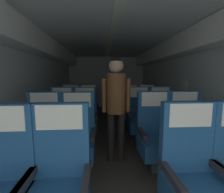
# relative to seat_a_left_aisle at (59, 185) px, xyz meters

# --- Properties ---
(ground) EXTENTS (3.37, 7.25, 0.02)m
(ground) POSITION_rel_seat_a_left_aisle_xyz_m (0.54, 2.09, -0.47)
(ground) COLOR #3D3833
(fuselage_shell) EXTENTS (3.25, 6.90, 2.16)m
(fuselage_shell) POSITION_rel_seat_a_left_aisle_xyz_m (0.55, 2.34, 1.09)
(fuselage_shell) COLOR silver
(fuselage_shell) RESTS_ON ground
(seat_a_left_aisle) EXTENTS (0.49, 0.49, 1.09)m
(seat_a_left_aisle) POSITION_rel_seat_a_left_aisle_xyz_m (0.00, 0.00, 0.00)
(seat_a_left_aisle) COLOR #38383D
(seat_a_left_aisle) RESTS_ON ground
(seat_a_right_window) EXTENTS (0.49, 0.49, 1.09)m
(seat_a_right_window) POSITION_rel_seat_a_left_aisle_xyz_m (1.08, -0.00, 0.00)
(seat_a_right_window) COLOR #38383D
(seat_a_right_window) RESTS_ON ground
(seat_b_left_window) EXTENTS (0.49, 0.49, 1.09)m
(seat_b_left_window) POSITION_rel_seat_a_left_aisle_xyz_m (-0.45, 0.95, 0.00)
(seat_b_left_window) COLOR #38383D
(seat_b_left_window) RESTS_ON ground
(seat_b_left_aisle) EXTENTS (0.49, 0.49, 1.09)m
(seat_b_left_aisle) POSITION_rel_seat_a_left_aisle_xyz_m (0.00, 0.93, 0.00)
(seat_b_left_aisle) COLOR #38383D
(seat_b_left_aisle) RESTS_ON ground
(seat_b_right_aisle) EXTENTS (0.49, 0.49, 1.09)m
(seat_b_right_aisle) POSITION_rel_seat_a_left_aisle_xyz_m (1.54, 0.94, 0.00)
(seat_b_right_aisle) COLOR #38383D
(seat_b_right_aisle) RESTS_ON ground
(seat_b_right_window) EXTENTS (0.49, 0.49, 1.09)m
(seat_b_right_window) POSITION_rel_seat_a_left_aisle_xyz_m (1.09, 0.93, 0.00)
(seat_b_right_window) COLOR #38383D
(seat_b_right_window) RESTS_ON ground
(seat_c_left_window) EXTENTS (0.49, 0.49, 1.09)m
(seat_c_left_window) POSITION_rel_seat_a_left_aisle_xyz_m (-0.44, 1.90, 0.00)
(seat_c_left_window) COLOR #38383D
(seat_c_left_window) RESTS_ON ground
(seat_c_left_aisle) EXTENTS (0.49, 0.49, 1.09)m
(seat_c_left_aisle) POSITION_rel_seat_a_left_aisle_xyz_m (0.01, 1.90, 0.00)
(seat_c_left_aisle) COLOR #38383D
(seat_c_left_aisle) RESTS_ON ground
(seat_c_right_aisle) EXTENTS (0.49, 0.49, 1.09)m
(seat_c_right_aisle) POSITION_rel_seat_a_left_aisle_xyz_m (1.54, 1.91, 0.00)
(seat_c_right_aisle) COLOR #38383D
(seat_c_right_aisle) RESTS_ON ground
(seat_c_right_window) EXTENTS (0.49, 0.49, 1.09)m
(seat_c_right_window) POSITION_rel_seat_a_left_aisle_xyz_m (1.09, 1.90, 0.00)
(seat_c_right_window) COLOR #38383D
(seat_c_right_window) RESTS_ON ground
(seat_d_left_window) EXTENTS (0.49, 0.49, 1.09)m
(seat_d_left_window) POSITION_rel_seat_a_left_aisle_xyz_m (-0.45, 2.85, 0.00)
(seat_d_left_window) COLOR #38383D
(seat_d_left_window) RESTS_ON ground
(seat_d_left_aisle) EXTENTS (0.49, 0.49, 1.09)m
(seat_d_left_aisle) POSITION_rel_seat_a_left_aisle_xyz_m (0.01, 2.85, 0.00)
(seat_d_left_aisle) COLOR #38383D
(seat_d_left_aisle) RESTS_ON ground
(seat_d_right_aisle) EXTENTS (0.49, 0.49, 1.09)m
(seat_d_right_aisle) POSITION_rel_seat_a_left_aisle_xyz_m (1.53, 2.84, 0.00)
(seat_d_right_aisle) COLOR #38383D
(seat_d_right_aisle) RESTS_ON ground
(seat_d_right_window) EXTENTS (0.49, 0.49, 1.09)m
(seat_d_right_window) POSITION_rel_seat_a_left_aisle_xyz_m (1.08, 2.86, 0.00)
(seat_d_right_window) COLOR #38383D
(seat_d_right_window) RESTS_ON ground
(flight_attendant) EXTENTS (0.43, 0.28, 1.59)m
(flight_attendant) POSITION_rel_seat_a_left_aisle_xyz_m (0.56, 1.18, 0.52)
(flight_attendant) COLOR black
(flight_attendant) RESTS_ON ground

